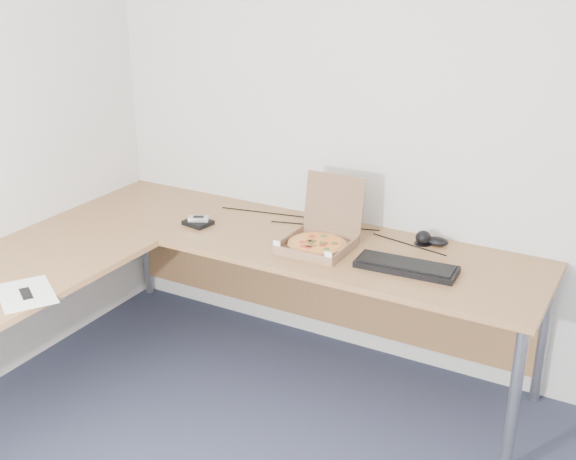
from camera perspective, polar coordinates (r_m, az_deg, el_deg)
The scene contains 11 objects.
room_shell at distance 2.03m, azimuth -6.51°, elevation -2.82°, with size 3.50×3.50×2.50m, color silver, non-canonical shape.
desk at distance 3.42m, azimuth -8.01°, elevation -2.39°, with size 2.50×2.20×0.73m.
pizza_box at distance 3.44m, azimuth 2.45°, elevation -0.81°, with size 0.31×0.36×0.32m.
drinking_glass at distance 3.63m, azimuth 4.33°, elevation 0.78°, with size 0.07×0.07×0.12m, color silver.
keyboard at distance 3.26m, azimuth 9.33°, elevation -2.89°, with size 0.45×0.16×0.03m, color black.
mouse at distance 3.54m, azimuth 11.68°, elevation -0.87°, with size 0.11×0.07×0.04m, color black.
wallet at distance 3.75m, azimuth -7.12°, elevation 0.58°, with size 0.13×0.11×0.02m, color black.
phone at distance 3.75m, azimuth -7.08°, elevation 0.89°, with size 0.10×0.05×0.02m, color #B2B5BA.
paper_sheet at distance 3.20m, azimuth -19.99°, elevation -4.75°, with size 0.30×0.21×0.00m, color white.
dome_speaker at distance 3.54m, azimuth 10.64°, elevation -0.54°, with size 0.09×0.09×0.07m, color black.
cable_bundle at distance 3.71m, azimuth 2.92°, elevation 0.33°, with size 0.62×0.04×0.01m, color black, non-canonical shape.
Camera 1 is at (1.09, -1.49, 2.09)m, focal length 45.01 mm.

